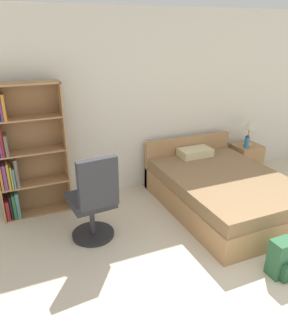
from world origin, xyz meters
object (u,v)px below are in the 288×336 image
nightstand (245,159)px  water_bottle (247,142)px  table_lamp (250,126)px  bed (222,189)px  bookshelf (21,154)px  office_chair (94,202)px  backpack_green (286,258)px

nightstand → water_bottle: (-0.11, -0.10, 0.35)m
table_lamp → bed: bearing=-143.4°
bookshelf → bed: (2.49, -0.86, -0.60)m
bed → nightstand: bearing=36.6°
nightstand → office_chair: bearing=-163.1°
bookshelf → table_lamp: bearing=-1.3°
bed → backpack_green: (-0.23, -1.42, -0.07)m
bed → table_lamp: bearing=36.6°
backpack_green → table_lamp: bearing=59.8°
table_lamp → backpack_green: size_ratio=1.08×
water_bottle → backpack_green: size_ratio=0.51×
bed → table_lamp: (1.06, 0.79, 0.59)m
nightstand → water_bottle: water_bottle is taller
table_lamp → backpack_green: (-1.28, -2.20, -0.66)m
bed → table_lamp: size_ratio=4.79×
backpack_green → nightstand: bearing=59.7°
water_bottle → office_chair: bearing=-164.4°
bed → nightstand: 1.32m
bookshelf → water_bottle: bearing=-3.0°
bookshelf → office_chair: bookshelf is taller
table_lamp → water_bottle: (-0.10, -0.10, -0.24)m
nightstand → water_bottle: 0.38m
bed → water_bottle: bearing=35.7°
office_chair → water_bottle: bearing=15.6°
bookshelf → backpack_green: bearing=-45.2°
bed → bookshelf: bearing=160.9°
bookshelf → office_chair: 1.21m
bed → office_chair: 1.85m
bookshelf → office_chair: (0.66, -0.96, -0.34)m
bed → office_chair: bearing=-177.2°
bookshelf → backpack_green: size_ratio=4.32×
bed → water_bottle: size_ratio=10.15×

